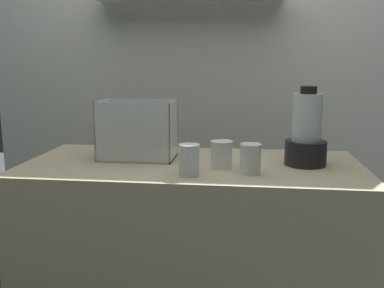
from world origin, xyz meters
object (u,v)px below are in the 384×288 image
blender_pitcher (306,135)px  juice_cup_orange_left (222,156)px  carrot_display_bin (138,140)px  juice_cup_pomegranate_middle (250,160)px  juice_cup_beet_far_left (189,161)px

blender_pitcher → juice_cup_orange_left: (-0.34, -0.09, -0.08)m
carrot_display_bin → blender_pitcher: size_ratio=1.00×
carrot_display_bin → juice_cup_pomegranate_middle: bearing=-23.0°
juice_cup_orange_left → juice_cup_beet_far_left: bearing=-129.5°
blender_pitcher → juice_cup_beet_far_left: (-0.45, -0.22, -0.07)m
juice_cup_orange_left → juice_cup_pomegranate_middle: bearing=-35.5°
carrot_display_bin → juice_cup_beet_far_left: (0.26, -0.26, -0.02)m
carrot_display_bin → juice_cup_pomegranate_middle: size_ratio=2.80×
carrot_display_bin → juice_cup_pomegranate_middle: (0.49, -0.21, -0.03)m
blender_pitcher → juice_cup_beet_far_left: 0.51m
carrot_display_bin → juice_cup_beet_far_left: 0.37m
blender_pitcher → juice_cup_pomegranate_middle: size_ratio=2.81×
carrot_display_bin → juice_cup_orange_left: bearing=-18.7°
juice_cup_pomegranate_middle → juice_cup_orange_left: bearing=144.5°
carrot_display_bin → juice_cup_orange_left: size_ratio=2.97×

